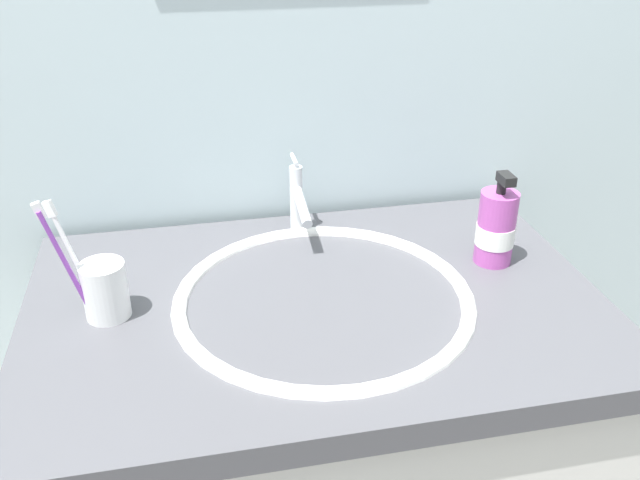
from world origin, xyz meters
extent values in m
cube|color=silver|center=(0.00, 0.34, 1.20)|extent=(2.10, 0.04, 2.40)
cube|color=#4C4C51|center=(0.00, 0.00, 0.82)|extent=(0.90, 0.60, 0.04)
ellipsoid|color=white|center=(0.01, -0.01, 0.79)|extent=(0.42, 0.42, 0.11)
torus|color=white|center=(0.01, -0.01, 0.85)|extent=(0.48, 0.48, 0.02)
cylinder|color=#595B60|center=(0.01, -0.01, 0.74)|extent=(0.03, 0.03, 0.01)
cylinder|color=silver|center=(0.01, 0.24, 0.91)|extent=(0.02, 0.02, 0.13)
cylinder|color=silver|center=(0.01, 0.18, 0.92)|extent=(0.02, 0.11, 0.04)
cylinder|color=silver|center=(0.01, 0.25, 0.98)|extent=(0.01, 0.05, 0.01)
cylinder|color=white|center=(-0.32, 0.02, 0.89)|extent=(0.07, 0.07, 0.09)
cylinder|color=purple|center=(-0.36, 0.00, 0.94)|extent=(0.05, 0.02, 0.19)
cube|color=white|center=(-0.38, 0.00, 1.04)|extent=(0.02, 0.01, 0.03)
cylinder|color=white|center=(-0.35, 0.03, 0.94)|extent=(0.05, 0.02, 0.17)
cube|color=white|center=(-0.37, 0.03, 1.02)|extent=(0.02, 0.01, 0.03)
cylinder|color=#B24CA5|center=(0.32, 0.05, 0.91)|extent=(0.06, 0.06, 0.13)
cylinder|color=black|center=(0.32, 0.05, 0.98)|extent=(0.02, 0.02, 0.02)
cube|color=black|center=(0.32, 0.04, 1.00)|extent=(0.02, 0.04, 0.02)
cylinder|color=white|center=(0.32, 0.05, 0.90)|extent=(0.07, 0.07, 0.04)
camera|label=1|loc=(-0.18, -0.89, 1.43)|focal=38.32mm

